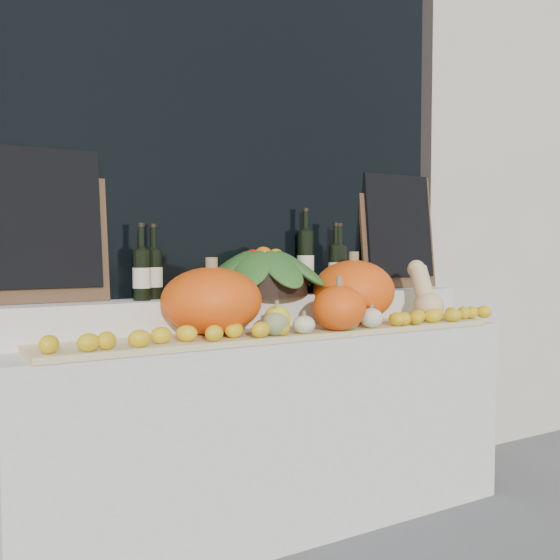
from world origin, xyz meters
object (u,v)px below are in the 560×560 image
object	(u,v)px
pumpkin_left	(212,301)
butternut_squash	(425,295)
pumpkin_right	(354,291)
wine_bottle_tall	(305,261)
produce_bowl	(263,271)

from	to	relation	value
pumpkin_left	butternut_squash	xyz separation A→B (m)	(1.13, -0.05, -0.02)
pumpkin_left	pumpkin_right	size ratio (longest dim) A/B	1.07
wine_bottle_tall	produce_bowl	bearing A→B (deg)	-171.31
wine_bottle_tall	pumpkin_left	bearing A→B (deg)	-158.74
pumpkin_right	produce_bowl	xyz separation A→B (m)	(-0.40, 0.17, 0.10)
produce_bowl	butternut_squash	bearing A→B (deg)	-17.62
produce_bowl	pumpkin_right	bearing A→B (deg)	-23.01
pumpkin_left	butternut_squash	size ratio (longest dim) A/B	1.42
pumpkin_left	wine_bottle_tall	size ratio (longest dim) A/B	1.01
produce_bowl	wine_bottle_tall	xyz separation A→B (m)	(0.26, 0.04, 0.04)
pumpkin_right	wine_bottle_tall	size ratio (longest dim) A/B	0.94
pumpkin_left	produce_bowl	distance (m)	0.42
pumpkin_left	wine_bottle_tall	bearing A→B (deg)	21.26
pumpkin_left	wine_bottle_tall	world-z (taller)	wine_bottle_tall
pumpkin_left	pumpkin_right	distance (m)	0.75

